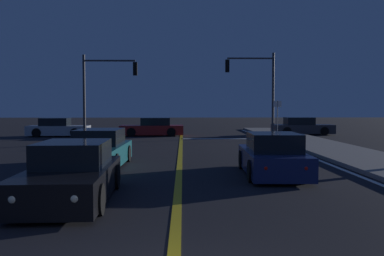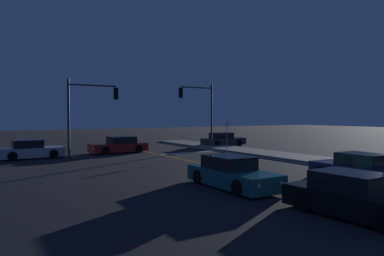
{
  "view_description": "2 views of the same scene",
  "coord_description": "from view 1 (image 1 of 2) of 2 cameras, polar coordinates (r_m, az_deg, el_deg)",
  "views": [
    {
      "loc": [
        0.14,
        -4.13,
        2.16
      ],
      "look_at": [
        0.6,
        18.08,
        1.04
      ],
      "focal_mm": 39.81,
      "sensor_mm": 36.0,
      "label": 1
    },
    {
      "loc": [
        -12.24,
        -0.92,
        3.08
      ],
      "look_at": [
        -0.82,
        17.84,
        2.31
      ],
      "focal_mm": 33.21,
      "sensor_mm": 36.0,
      "label": 2
    }
  ],
  "objects": [
    {
      "name": "car_side_waiting_black",
      "position": [
        10.21,
        -15.8,
        -6.1
      ],
      "size": [
        1.98,
        4.51,
        1.34
      ],
      "rotation": [
        0.0,
        0.0,
        3.18
      ],
      "color": "black",
      "rests_on": "ground"
    },
    {
      "name": "traffic_signal_far_left",
      "position": [
        29.82,
        -11.78,
        5.95
      ],
      "size": [
        3.72,
        0.28,
        5.69
      ],
      "color": "#38383D",
      "rests_on": "ground"
    },
    {
      "name": "car_distant_tail_silver",
      "position": [
        32.25,
        -17.53,
        -0.05
      ],
      "size": [
        4.38,
        1.98,
        1.34
      ],
      "rotation": [
        0.0,
        0.0,
        -1.54
      ],
      "color": "#B2B5BA",
      "rests_on": "ground"
    },
    {
      "name": "car_mid_block_red",
      "position": [
        31.53,
        -5.31,
        0.01
      ],
      "size": [
        4.72,
        2.07,
        1.34
      ],
      "rotation": [
        0.0,
        0.0,
        1.62
      ],
      "color": "maroon",
      "rests_on": "ground"
    },
    {
      "name": "sidewalk_right",
      "position": [
        18.62,
        21.96,
        -3.75
      ],
      "size": [
        3.2,
        46.32,
        0.15
      ],
      "primitive_type": "cube",
      "color": "gray",
      "rests_on": "ground"
    },
    {
      "name": "car_parked_curb_charcoal",
      "position": [
        33.67,
        14.49,
        0.11
      ],
      "size": [
        4.62,
        1.89,
        1.34
      ],
      "rotation": [
        0.0,
        0.0,
        -1.56
      ],
      "color": "#2D2D33",
      "rests_on": "ground"
    },
    {
      "name": "car_far_approaching_teal",
      "position": [
        15.65,
        -12.4,
        -2.96
      ],
      "size": [
        1.92,
        4.73,
        1.34
      ],
      "rotation": [
        0.0,
        0.0,
        3.13
      ],
      "color": "#195960",
      "rests_on": "ground"
    },
    {
      "name": "car_lead_oncoming_navy",
      "position": [
        13.62,
        10.73,
        -3.81
      ],
      "size": [
        1.94,
        4.39,
        1.34
      ],
      "rotation": [
        0.0,
        0.0,
        -0.04
      ],
      "color": "navy",
      "rests_on": "ground"
    },
    {
      "name": "lane_line_edge_right",
      "position": [
        17.98,
        16.51,
        -4.11
      ],
      "size": [
        0.16,
        43.75,
        0.01
      ],
      "primitive_type": "cube",
      "color": "white",
      "rests_on": "ground"
    },
    {
      "name": "stop_bar",
      "position": [
        28.59,
        4.41,
        -1.44
      ],
      "size": [
        5.84,
        0.5,
        0.01
      ],
      "primitive_type": "cube",
      "color": "white",
      "rests_on": "ground"
    },
    {
      "name": "traffic_signal_near_right",
      "position": [
        31.17,
        8.63,
        6.22
      ],
      "size": [
        3.56,
        0.28,
        6.03
      ],
      "rotation": [
        0.0,
        0.0,
        3.14
      ],
      "color": "#38383D",
      "rests_on": "ground"
    },
    {
      "name": "street_sign_corner",
      "position": [
        28.55,
        11.36,
        1.96
      ],
      "size": [
        0.56,
        0.14,
        2.58
      ],
      "color": "slate",
      "rests_on": "ground"
    },
    {
      "name": "lane_line_center",
      "position": [
        17.14,
        -1.63,
        -4.33
      ],
      "size": [
        0.2,
        43.75,
        0.01
      ],
      "primitive_type": "cube",
      "color": "gold",
      "rests_on": "ground"
    }
  ]
}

